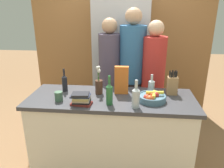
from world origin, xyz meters
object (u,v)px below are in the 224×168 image
(bottle_oil, at_px, (109,93))
(person_at_sink, at_px, (110,74))
(cereal_box, at_px, (121,80))
(fruit_bowl, at_px, (152,97))
(flower_vase, at_px, (99,84))
(book_stack, at_px, (81,99))
(bottle_vinegar, at_px, (136,97))
(knife_block, at_px, (172,85))
(bottle_water, at_px, (151,86))
(person_in_blue, at_px, (132,70))
(bottle_wine, at_px, (65,82))
(refrigerator, at_px, (121,62))
(person_in_red_tee, at_px, (153,78))
(coffee_mug, at_px, (59,96))

(bottle_oil, relative_size, person_at_sink, 0.17)
(cereal_box, height_order, person_at_sink, person_at_sink)
(fruit_bowl, relative_size, cereal_box, 0.94)
(flower_vase, distance_m, book_stack, 0.33)
(bottle_vinegar, xyz_separation_m, person_at_sink, (-0.35, 0.91, -0.06))
(cereal_box, bearing_deg, bottle_vinegar, -65.84)
(knife_block, relative_size, bottle_water, 1.30)
(person_in_blue, bearing_deg, bottle_wine, -133.40)
(refrigerator, height_order, flower_vase, refrigerator)
(fruit_bowl, bearing_deg, bottle_water, 87.59)
(person_in_blue, relative_size, person_in_red_tee, 1.08)
(refrigerator, distance_m, bottle_vinegar, 1.50)
(person_in_red_tee, bearing_deg, bottle_oil, -127.79)
(knife_block, xyz_separation_m, person_in_red_tee, (-0.17, 0.46, -0.07))
(refrigerator, distance_m, fruit_bowl, 1.37)
(person_at_sink, bearing_deg, knife_block, -33.97)
(person_in_blue, height_order, person_in_red_tee, person_in_blue)
(fruit_bowl, height_order, person_at_sink, person_at_sink)
(coffee_mug, distance_m, bottle_water, 1.00)
(book_stack, bearing_deg, coffee_mug, 165.91)
(cereal_box, xyz_separation_m, person_at_sink, (-0.19, 0.56, -0.10))
(book_stack, xyz_separation_m, bottle_water, (0.70, 0.38, 0.03))
(cereal_box, relative_size, bottle_wine, 1.17)
(knife_block, relative_size, person_at_sink, 0.16)
(refrigerator, xyz_separation_m, book_stack, (-0.30, -1.46, -0.02))
(fruit_bowl, bearing_deg, refrigerator, 106.63)
(knife_block, height_order, bottle_vinegar, same)
(refrigerator, xyz_separation_m, coffee_mug, (-0.55, -1.40, -0.03))
(bottle_water, height_order, person_in_blue, person_in_blue)
(knife_block, relative_size, person_in_red_tee, 0.16)
(fruit_bowl, distance_m, knife_block, 0.32)
(bottle_wine, distance_m, person_in_red_tee, 1.14)
(refrigerator, distance_m, person_in_blue, 0.59)
(refrigerator, bearing_deg, bottle_wine, -116.65)
(coffee_mug, bearing_deg, cereal_box, 23.21)
(bottle_vinegar, height_order, bottle_water, bottle_vinegar)
(fruit_bowl, relative_size, person_in_blue, 0.16)
(flower_vase, xyz_separation_m, bottle_water, (0.57, 0.08, -0.02))
(knife_block, bearing_deg, cereal_box, -176.70)
(book_stack, xyz_separation_m, bottle_vinegar, (0.53, -0.02, 0.05))
(bottle_water, bearing_deg, person_in_red_tee, 82.99)
(fruit_bowl, distance_m, bottle_oil, 0.44)
(cereal_box, distance_m, book_stack, 0.51)
(bottle_vinegar, relative_size, person_in_blue, 0.15)
(person_in_blue, bearing_deg, bottle_vinegar, -77.64)
(coffee_mug, relative_size, bottle_wine, 0.45)
(flower_vase, distance_m, coffee_mug, 0.45)
(bottle_oil, bearing_deg, refrigerator, 88.93)
(flower_vase, height_order, person_in_red_tee, person_in_red_tee)
(bottle_vinegar, relative_size, person_in_red_tee, 0.16)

